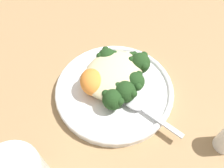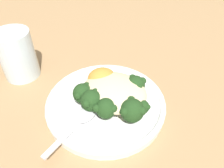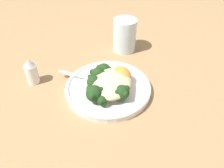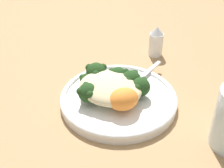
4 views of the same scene
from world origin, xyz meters
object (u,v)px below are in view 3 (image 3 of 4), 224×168
Objects in this scene: sweet_potato_chunk_0 at (118,77)px; water_glass at (125,35)px; broccoli_stalk_2 at (96,82)px; broccoli_stalk_3 at (99,91)px; plate at (108,88)px; broccoli_stalk_1 at (102,76)px; broccoli_stalk_0 at (107,72)px; spoon at (87,77)px; quinoa_mound at (111,83)px; sweet_potato_chunk_1 at (122,74)px; salt_shaker at (32,71)px; broccoli_stalk_4 at (108,94)px; broccoli_stalk_5 at (121,91)px.

water_glass reaches higher than sweet_potato_chunk_0.
broccoli_stalk_3 is (-0.03, -0.02, 0.00)m from broccoli_stalk_2.
broccoli_stalk_2 is 0.25m from water_glass.
broccoli_stalk_1 reaches higher than plate.
broccoli_stalk_0 reaches higher than spoon.
broccoli_stalk_1 is 0.04m from sweet_potato_chunk_0.
spoon is at bearing 68.89° from quinoa_mound.
broccoli_stalk_0 is at bearing 70.29° from sweet_potato_chunk_0.
sweet_potato_chunk_1 reaches higher than plate.
broccoli_stalk_1 is at bearing 60.82° from plate.
broccoli_stalk_0 is 0.05m from sweet_potato_chunk_1.
broccoli_stalk_0 is at bearing -80.58° from salt_shaker.
broccoli_stalk_4 is 0.07m from sweet_potato_chunk_0.
water_glass is at bearing -1.90° from plate.
quinoa_mound and broccoli_stalk_5 have the same top height.
broccoli_stalk_4 reaches higher than plate.
broccoli_stalk_3 is (-0.04, 0.02, -0.00)m from quinoa_mound.
sweet_potato_chunk_1 is at bearing 179.12° from broccoli_stalk_4.
broccoli_stalk_3 is 1.08× the size of water_glass.
sweet_potato_chunk_0 is at bearing 123.96° from sweet_potato_chunk_1.
broccoli_stalk_1 is (0.03, 0.03, -0.00)m from quinoa_mound.
quinoa_mound is 0.04m from broccoli_stalk_4.
broccoli_stalk_5 is 0.07m from sweet_potato_chunk_1.
plate is 2.55× the size of broccoli_stalk_0.
broccoli_stalk_0 is 1.20× the size of salt_shaker.
quinoa_mound is 0.04m from broccoli_stalk_5.
quinoa_mound and broccoli_stalk_0 have the same top height.
broccoli_stalk_1 is 0.05m from spoon.
water_glass reaches higher than spoon.
broccoli_stalk_3 is 1.54× the size of salt_shaker.
broccoli_stalk_0 is at bearing -146.45° from broccoli_stalk_3.
broccoli_stalk_1 is (-0.02, 0.01, 0.00)m from broccoli_stalk_0.
quinoa_mound is 2.25× the size of sweet_potato_chunk_0.
spoon is at bearing 96.74° from sweet_potato_chunk_1.
water_glass is (0.23, -0.01, 0.04)m from plate.
sweet_potato_chunk_1 is (0.02, -0.05, 0.00)m from broccoli_stalk_1.
broccoli_stalk_0 is 0.02m from broccoli_stalk_1.
broccoli_stalk_2 is 0.76× the size of spoon.
broccoli_stalk_1 is 0.20m from salt_shaker.
broccoli_stalk_0 is 1.07× the size of broccoli_stalk_5.
broccoli_stalk_0 is at bearing 25.91° from quinoa_mound.
broccoli_stalk_2 is 0.80× the size of broccoli_stalk_4.
broccoli_stalk_3 is 1.38× the size of broccoli_stalk_5.
spoon reaches higher than plate.
broccoli_stalk_2 is at bearing 81.19° from broccoli_stalk_1.
quinoa_mound is at bearing 162.07° from broccoli_stalk_2.
broccoli_stalk_4 is 1.40× the size of broccoli_stalk_5.
sweet_potato_chunk_0 is at bearing -172.59° from broccoli_stalk_3.
broccoli_stalk_2 is (-0.00, 0.04, -0.00)m from quinoa_mound.
salt_shaker reaches higher than quinoa_mound.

